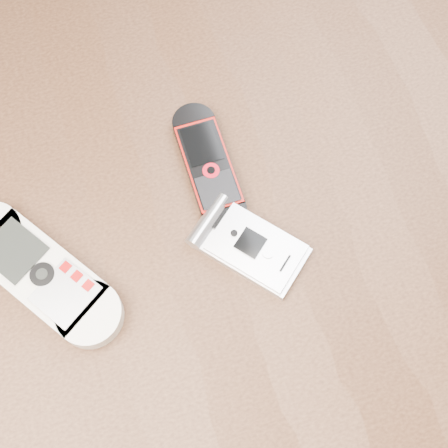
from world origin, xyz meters
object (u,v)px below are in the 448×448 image
(table, at_px, (219,265))
(nokia_white, at_px, (40,273))
(nokia_black_red, at_px, (209,166))
(motorola_razr, at_px, (253,247))

(table, xyz_separation_m, nokia_white, (-0.16, 0.01, 0.12))
(table, distance_m, nokia_black_red, 0.13)
(nokia_black_red, relative_size, motorola_razr, 1.31)
(nokia_white, height_order, motorola_razr, nokia_white)
(table, relative_size, motorola_razr, 11.85)
(motorola_razr, bearing_deg, nokia_white, 129.49)
(table, relative_size, nokia_white, 7.05)
(nokia_black_red, bearing_deg, motorola_razr, -81.05)
(table, distance_m, motorola_razr, 0.12)
(table, height_order, motorola_razr, motorola_razr)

